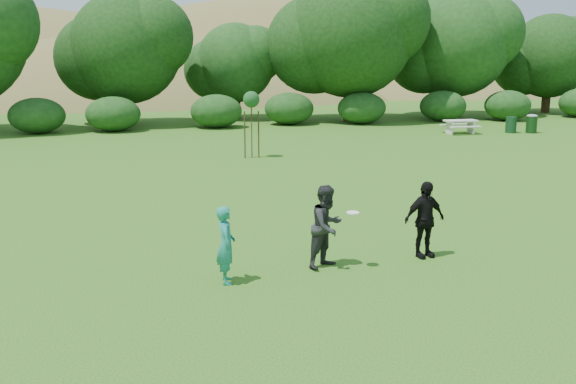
% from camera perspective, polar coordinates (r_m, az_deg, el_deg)
% --- Properties ---
extents(ground, '(120.00, 120.00, 0.00)m').
position_cam_1_polar(ground, '(13.41, 2.97, -7.31)').
color(ground, '#19470C').
rests_on(ground, ground).
extents(player_teal, '(0.39, 0.58, 1.57)m').
position_cam_1_polar(player_teal, '(12.76, -5.55, -4.69)').
color(player_teal, '#1B7C6F').
rests_on(player_teal, ground).
extents(player_grey, '(1.10, 1.05, 1.79)m').
position_cam_1_polar(player_grey, '(13.60, 3.49, -3.07)').
color(player_grey, '#232426').
rests_on(player_grey, ground).
extents(player_black, '(1.07, 0.60, 1.73)m').
position_cam_1_polar(player_black, '(14.56, 12.04, -2.40)').
color(player_black, black).
rests_on(player_black, ground).
extents(trash_can_near, '(0.60, 0.60, 0.90)m').
position_cam_1_polar(trash_can_near, '(38.22, 19.21, 5.67)').
color(trash_can_near, '#14381F').
rests_on(trash_can_near, ground).
extents(frisbee, '(0.27, 0.27, 0.03)m').
position_cam_1_polar(frisbee, '(13.47, 5.79, -1.85)').
color(frisbee, white).
rests_on(frisbee, ground).
extents(sapling, '(0.70, 0.70, 2.85)m').
position_cam_1_polar(sapling, '(27.45, -3.28, 8.05)').
color(sapling, '#3B2D17').
rests_on(sapling, ground).
extents(picnic_table, '(1.80, 1.48, 0.76)m').
position_cam_1_polar(picnic_table, '(36.97, 15.08, 5.83)').
color(picnic_table, beige).
rests_on(picnic_table, ground).
extents(trash_can_lidded, '(0.60, 0.60, 1.05)m').
position_cam_1_polar(trash_can_lidded, '(38.54, 20.84, 5.73)').
color(trash_can_lidded, '#123313').
rests_on(trash_can_lidded, ground).
extents(hillside, '(150.00, 72.00, 52.00)m').
position_cam_1_polar(hillside, '(82.28, -10.91, 0.70)').
color(hillside, olive).
rests_on(hillside, ground).
extents(tree_row, '(53.92, 10.38, 9.62)m').
position_cam_1_polar(tree_row, '(41.35, -3.92, 12.93)').
color(tree_row, '#3A2616').
rests_on(tree_row, ground).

